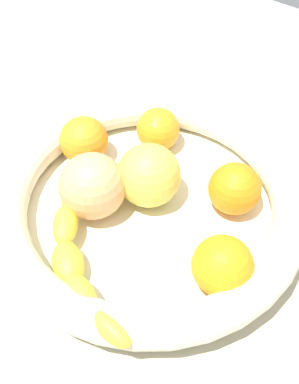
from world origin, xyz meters
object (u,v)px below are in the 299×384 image
Objects in this scene: apple_yellow at (149,175)px; peach_blush at (92,186)px; orange_rear at (158,129)px; fruit_bowl at (150,203)px; orange_front at (84,141)px; orange_mid_right at (235,189)px; orange_mid_left at (222,266)px; banana_draped_left at (76,258)px.

apple_yellow is 6.52cm from peach_blush.
fruit_bowl is at bearing 32.48° from orange_rear.
orange_front is 0.80× the size of peach_blush.
apple_yellow is (4.92, -8.52, 0.69)cm from orange_mid_right.
peach_blush reaches higher than apple_yellow.
orange_mid_right reaches higher than orange_rear.
orange_front is at bearing -97.87° from fruit_bowl.
peach_blush is at bearing -87.96° from orange_mid_left.
fruit_bowl is 3.23cm from apple_yellow.
orange_front is at bearing -139.41° from banana_draped_left.
orange_rear is 0.74× the size of peach_blush.
banana_draped_left is 14.79cm from orange_mid_left.
banana_draped_left is 21.09cm from orange_rear.
apple_yellow reaches higher than orange_front.
peach_blush reaches higher than orange_front.
orange_rear is 0.76× the size of apple_yellow.
orange_front is 8.61cm from peach_blush.
orange_rear is 9.17cm from apple_yellow.
orange_front is 0.82× the size of apple_yellow.
fruit_bowl is at bearing 82.13° from orange_front.
banana_draped_left is at bearing 14.09° from orange_rear.
orange_mid_left is 0.83× the size of apple_yellow.
orange_mid_left is 21.57cm from orange_rear.
banana_draped_left is 19.30cm from orange_mid_right.
orange_rear is 13.15cm from peach_blush.
orange_rear is (-12.49, -17.58, -0.28)cm from orange_mid_left.
banana_draped_left is at bearing 30.53° from peach_blush.
orange_rear is at bearing 142.69° from orange_front.
banana_draped_left is 2.54× the size of apple_yellow.
apple_yellow reaches higher than orange_mid_right.
peach_blush is (3.82, -5.11, 2.71)cm from fruit_bowl.
peach_blush is at bearing 3.49° from orange_rear.
orange_mid_right is at bearing 155.29° from banana_draped_left.
orange_mid_left reaches higher than orange_mid_right.
apple_yellow is at bearing 88.95° from orange_front.
orange_mid_left is (-7.95, 12.45, 0.80)cm from banana_draped_left.
orange_rear is (-20.45, -5.13, 0.52)cm from banana_draped_left.
orange_mid_left is (4.84, 23.41, 0.04)cm from orange_front.
orange_front is at bearing -101.69° from orange_mid_left.
banana_draped_left is 3.12× the size of orange_mid_right.
fruit_bowl is at bearing 176.06° from banana_draped_left.
fruit_bowl is 5.74× the size of orange_mid_left.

